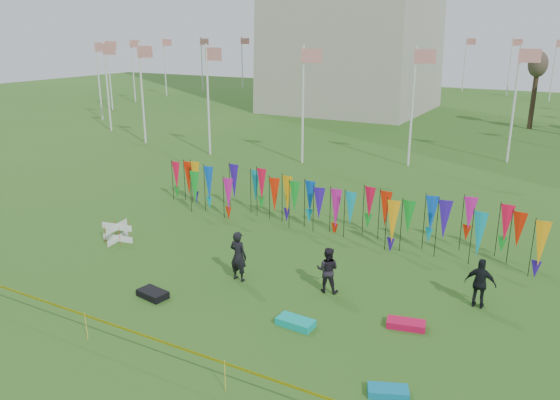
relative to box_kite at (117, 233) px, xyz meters
The scene contains 12 objects.
ground 7.95m from the box_kite, 27.23° to the right, with size 160.00×160.00×0.00m, color #295919.
flagpole_ring 45.05m from the box_kite, 98.89° to the left, with size 57.40×56.16×8.00m.
banner_row 9.29m from the box_kite, 37.41° to the left, with size 18.64×0.64×2.32m.
caution_tape_near 9.30m from the box_kite, 42.65° to the right, with size 26.00×0.02×0.90m.
box_kite is the anchor object (origin of this frame).
person_left 6.81m from the box_kite, ahead, with size 0.70×0.51×1.91m, color black.
person_mid 10.03m from the box_kite, ahead, with size 0.81×0.50×1.67m, color black.
person_right 15.03m from the box_kite, ahead, with size 1.01×0.58×1.73m, color black.
kite_bag_turquoise 10.46m from the box_kite, 14.03° to the right, with size 1.18×0.59×0.24m, color #0BB3A4.
kite_bag_red 13.25m from the box_kite, ahead, with size 1.18×0.54×0.22m, color #D30E40.
kite_bag_black 5.89m from the box_kite, 33.56° to the right, with size 1.07×0.62×0.25m, color black.
kite_bag_teal 14.48m from the box_kite, 17.73° to the right, with size 1.03×0.49×0.20m, color #0C80AE.
Camera 1 is at (10.07, -12.45, 8.91)m, focal length 35.00 mm.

